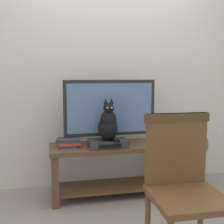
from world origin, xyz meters
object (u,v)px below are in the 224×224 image
object	(u,v)px
wooden_chair	(183,179)
potted_plant	(189,148)
tv	(110,110)
media_box	(108,143)
cat	(108,124)
book_stack	(69,142)
tv_stand	(111,161)

from	to	relation	value
wooden_chair	potted_plant	bearing A→B (deg)	61.45
tv	media_box	bearing A→B (deg)	-108.36
cat	book_stack	distance (m)	0.44
tv_stand	book_stack	distance (m)	0.50
tv_stand	cat	bearing A→B (deg)	-115.64
tv	media_box	distance (m)	0.36
cat	potted_plant	bearing A→B (deg)	5.95
tv_stand	cat	world-z (taller)	cat
tv	potted_plant	distance (m)	0.98
book_stack	potted_plant	distance (m)	1.32
media_box	potted_plant	bearing A→B (deg)	5.17
media_box	cat	size ratio (longest dim) A/B	0.91
wooden_chair	tv	bearing A→B (deg)	101.67
tv_stand	potted_plant	world-z (taller)	potted_plant
wooden_chair	book_stack	distance (m)	1.34
media_box	book_stack	size ratio (longest dim) A/B	1.52
potted_plant	wooden_chair	bearing A→B (deg)	-118.55
media_box	book_stack	world-z (taller)	book_stack
book_stack	potted_plant	size ratio (longest dim) A/B	0.35
media_box	potted_plant	size ratio (longest dim) A/B	0.53
tv_stand	tv	size ratio (longest dim) A/B	1.31
tv	book_stack	xyz separation A→B (m)	(-0.44, -0.07, -0.31)
tv	media_box	world-z (taller)	tv
tv	book_stack	world-z (taller)	tv
potted_plant	media_box	bearing A→B (deg)	-174.83
media_box	tv_stand	bearing A→B (deg)	60.85
media_box	wooden_chair	world-z (taller)	wooden_chair
book_stack	tv	bearing A→B (deg)	9.26
tv_stand	cat	distance (m)	0.43
book_stack	cat	bearing A→B (deg)	-13.97
tv_stand	tv	xyz separation A→B (m)	(0.00, 0.06, 0.54)
wooden_chair	potted_plant	xyz separation A→B (m)	(0.63, 1.15, -0.12)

